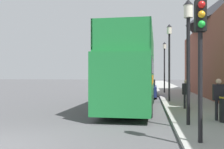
{
  "coord_description": "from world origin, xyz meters",
  "views": [
    {
      "loc": [
        4.34,
        -6.35,
        1.95
      ],
      "look_at": [
        2.24,
        8.38,
        1.95
      ],
      "focal_mm": 42.0,
      "sensor_mm": 36.0,
      "label": 1
    }
  ],
  "objects_px": {
    "pedestrian_second": "(219,95)",
    "traffic_signal": "(200,38)",
    "lamp_post_nearest": "(188,38)",
    "tour_bus": "(131,76)",
    "pedestrian_third": "(186,91)",
    "parked_car_ahead_of_bus": "(145,89)",
    "lamp_post_second": "(169,49)",
    "lamp_post_third": "(164,58)"
  },
  "relations": [
    {
      "from": "pedestrian_second",
      "to": "traffic_signal",
      "type": "relative_size",
      "value": 0.43
    },
    {
      "from": "tour_bus",
      "to": "lamp_post_third",
      "type": "xyz_separation_m",
      "value": [
        2.51,
        11.61,
        1.74
      ]
    },
    {
      "from": "traffic_signal",
      "to": "pedestrian_third",
      "type": "bearing_deg",
      "value": 85.18
    },
    {
      "from": "parked_car_ahead_of_bus",
      "to": "traffic_signal",
      "type": "bearing_deg",
      "value": -82.51
    },
    {
      "from": "tour_bus",
      "to": "parked_car_ahead_of_bus",
      "type": "xyz_separation_m",
      "value": [
        0.69,
        7.22,
        -1.14
      ]
    },
    {
      "from": "lamp_post_third",
      "to": "traffic_signal",
      "type": "bearing_deg",
      "value": -90.48
    },
    {
      "from": "parked_car_ahead_of_bus",
      "to": "pedestrian_second",
      "type": "distance_m",
      "value": 11.81
    },
    {
      "from": "pedestrian_second",
      "to": "lamp_post_second",
      "type": "bearing_deg",
      "value": 100.47
    },
    {
      "from": "lamp_post_second",
      "to": "lamp_post_third",
      "type": "distance_m",
      "value": 8.44
    },
    {
      "from": "pedestrian_third",
      "to": "traffic_signal",
      "type": "bearing_deg",
      "value": -94.82
    },
    {
      "from": "parked_car_ahead_of_bus",
      "to": "lamp_post_third",
      "type": "relative_size",
      "value": 0.83
    },
    {
      "from": "tour_bus",
      "to": "traffic_signal",
      "type": "distance_m",
      "value": 8.21
    },
    {
      "from": "tour_bus",
      "to": "pedestrian_third",
      "type": "relative_size",
      "value": 6.44
    },
    {
      "from": "pedestrian_third",
      "to": "lamp_post_third",
      "type": "relative_size",
      "value": 0.3
    },
    {
      "from": "parked_car_ahead_of_bus",
      "to": "pedestrian_third",
      "type": "xyz_separation_m",
      "value": [
        2.26,
        -7.91,
        0.34
      ]
    },
    {
      "from": "pedestrian_second",
      "to": "lamp_post_second",
      "type": "height_order",
      "value": "lamp_post_second"
    },
    {
      "from": "pedestrian_second",
      "to": "pedestrian_third",
      "type": "relative_size",
      "value": 1.07
    },
    {
      "from": "tour_bus",
      "to": "lamp_post_third",
      "type": "height_order",
      "value": "lamp_post_third"
    },
    {
      "from": "lamp_post_second",
      "to": "traffic_signal",
      "type": "bearing_deg",
      "value": -90.05
    },
    {
      "from": "tour_bus",
      "to": "traffic_signal",
      "type": "xyz_separation_m",
      "value": [
        2.35,
        -7.79,
        1.06
      ]
    },
    {
      "from": "pedestrian_third",
      "to": "lamp_post_nearest",
      "type": "height_order",
      "value": "lamp_post_nearest"
    },
    {
      "from": "traffic_signal",
      "to": "lamp_post_second",
      "type": "relative_size",
      "value": 0.72
    },
    {
      "from": "pedestrian_third",
      "to": "lamp_post_second",
      "type": "bearing_deg",
      "value": 98.7
    },
    {
      "from": "pedestrian_second",
      "to": "lamp_post_second",
      "type": "distance_m",
      "value": 7.91
    },
    {
      "from": "tour_bus",
      "to": "pedestrian_second",
      "type": "height_order",
      "value": "tour_bus"
    },
    {
      "from": "parked_car_ahead_of_bus",
      "to": "lamp_post_third",
      "type": "xyz_separation_m",
      "value": [
        1.82,
        4.38,
        2.88
      ]
    },
    {
      "from": "pedestrian_second",
      "to": "lamp_post_third",
      "type": "xyz_separation_m",
      "value": [
        -1.2,
        15.79,
        2.47
      ]
    },
    {
      "from": "traffic_signal",
      "to": "lamp_post_third",
      "type": "relative_size",
      "value": 0.75
    },
    {
      "from": "traffic_signal",
      "to": "lamp_post_third",
      "type": "distance_m",
      "value": 19.41
    },
    {
      "from": "pedestrian_third",
      "to": "parked_car_ahead_of_bus",
      "type": "bearing_deg",
      "value": 105.92
    },
    {
      "from": "pedestrian_second",
      "to": "traffic_signal",
      "type": "distance_m",
      "value": 4.25
    },
    {
      "from": "tour_bus",
      "to": "lamp_post_nearest",
      "type": "xyz_separation_m",
      "value": [
        2.4,
        -5.27,
        1.42
      ]
    },
    {
      "from": "pedestrian_third",
      "to": "pedestrian_second",
      "type": "bearing_deg",
      "value": -77.61
    },
    {
      "from": "tour_bus",
      "to": "traffic_signal",
      "type": "bearing_deg",
      "value": -71.7
    },
    {
      "from": "tour_bus",
      "to": "pedestrian_third",
      "type": "bearing_deg",
      "value": -11.55
    },
    {
      "from": "parked_car_ahead_of_bus",
      "to": "lamp_post_second",
      "type": "height_order",
      "value": "lamp_post_second"
    },
    {
      "from": "parked_car_ahead_of_bus",
      "to": "lamp_post_nearest",
      "type": "height_order",
      "value": "lamp_post_nearest"
    },
    {
      "from": "lamp_post_nearest",
      "to": "tour_bus",
      "type": "bearing_deg",
      "value": 114.48
    },
    {
      "from": "lamp_post_nearest",
      "to": "pedestrian_third",
      "type": "bearing_deg",
      "value": 83.15
    },
    {
      "from": "parked_car_ahead_of_bus",
      "to": "lamp_post_third",
      "type": "height_order",
      "value": "lamp_post_third"
    },
    {
      "from": "tour_bus",
      "to": "parked_car_ahead_of_bus",
      "type": "distance_m",
      "value": 7.34
    },
    {
      "from": "tour_bus",
      "to": "parked_car_ahead_of_bus",
      "type": "bearing_deg",
      "value": 86.04
    }
  ]
}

